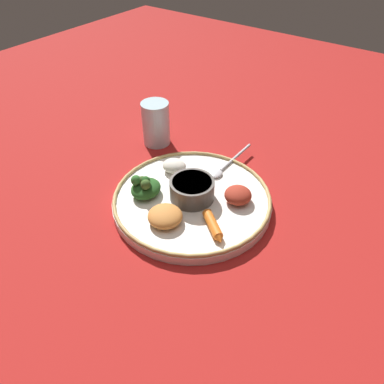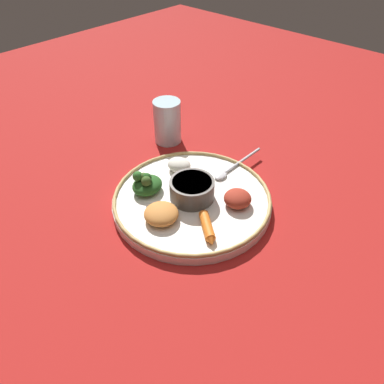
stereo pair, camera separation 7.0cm
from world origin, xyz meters
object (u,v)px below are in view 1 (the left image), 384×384
object	(u,v)px
spoon	(226,166)
greens_pile	(145,187)
drinking_glass	(156,126)
center_bowl	(192,189)
carrot_near_spoon	(213,226)

from	to	relation	value
spoon	greens_pile	world-z (taller)	greens_pile
greens_pile	drinking_glass	distance (m)	0.24
spoon	drinking_glass	size ratio (longest dim) A/B	1.48
center_bowl	spoon	xyz separation A→B (m)	(-0.00, -0.14, -0.02)
greens_pile	drinking_glass	size ratio (longest dim) A/B	0.66
spoon	drinking_glass	world-z (taller)	drinking_glass
greens_pile	carrot_near_spoon	xyz separation A→B (m)	(-0.18, 0.00, -0.01)
center_bowl	greens_pile	world-z (taller)	greens_pile
greens_pile	drinking_glass	xyz separation A→B (m)	(0.14, -0.20, 0.01)
greens_pile	carrot_near_spoon	bearing A→B (deg)	178.90
spoon	carrot_near_spoon	distance (m)	0.21
center_bowl	carrot_near_spoon	world-z (taller)	center_bowl
spoon	drinking_glass	xyz separation A→B (m)	(0.22, -0.01, 0.03)
center_bowl	spoon	distance (m)	0.14
center_bowl	greens_pile	xyz separation A→B (m)	(0.09, 0.05, -0.00)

